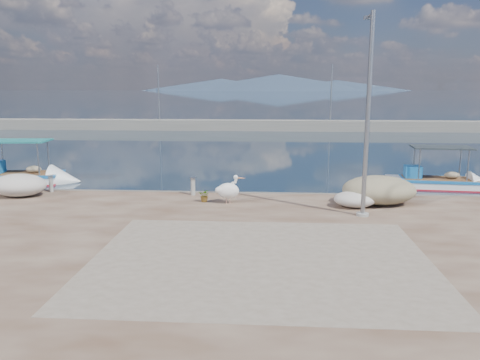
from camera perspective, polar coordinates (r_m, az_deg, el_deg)
name	(u,v)px	position (r m, az deg, el deg)	size (l,w,h in m)	color
ground	(232,241)	(15.69, -0.94, -7.39)	(1400.00, 1400.00, 0.00)	#162635
quay	(208,323)	(10.10, -3.91, -16.95)	(44.00, 22.00, 0.50)	#4C3021
quay_patch	(260,260)	(12.65, 2.48, -9.66)	(9.00, 7.00, 0.01)	gray
breakwater	(261,125)	(55.01, 2.55, 6.68)	(120.00, 2.20, 7.50)	gray
mountains	(274,83)	(664.84, 4.21, 11.66)	(370.00, 280.00, 22.00)	#28384C
boat_left	(21,179)	(27.43, -25.15, 0.10)	(5.70, 2.35, 2.67)	white
boat_right	(437,184)	(25.63, 22.92, -0.48)	(5.26, 2.15, 2.46)	white
pelican	(229,190)	(18.38, -1.41, -1.25)	(1.19, 0.74, 1.13)	tan
lamp_post	(367,123)	(16.80, 15.25, 6.71)	(0.44, 0.96, 7.00)	gray
bollard_near	(193,186)	(19.93, -5.75, -0.68)	(0.25, 0.25, 0.75)	gray
bollard_far	(51,183)	(22.05, -22.05, -0.39)	(0.23, 0.23, 0.69)	gray
potted_plant	(205,195)	(18.76, -4.31, -1.88)	(0.47, 0.41, 0.52)	#33722D
net_pile_a	(19,185)	(21.72, -25.36, -0.57)	(2.30, 1.67, 0.94)	beige
net_pile_d	(355,199)	(18.43, 13.83, -2.29)	(1.61, 1.21, 0.60)	beige
net_pile_c	(379,190)	(19.09, 16.57, -1.18)	(2.85, 2.03, 1.12)	tan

